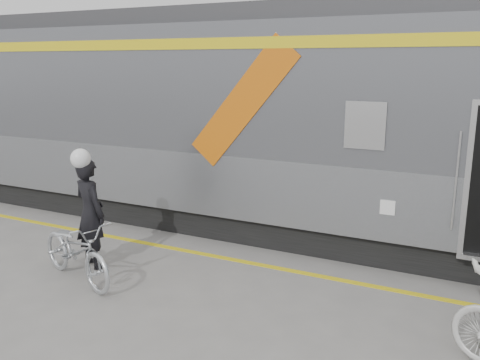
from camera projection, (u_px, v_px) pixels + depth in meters
The scene contains 6 objects.
ground at pixel (225, 336), 5.99m from camera, with size 90.00×90.00×0.00m, color slate.
train at pixel (373, 127), 8.87m from camera, with size 24.00×3.17×4.10m.
safety_strip at pixel (290, 270), 7.87m from camera, with size 24.00×0.12×0.01m, color gold.
man at pixel (90, 213), 7.88m from camera, with size 0.63×0.41×1.73m, color black.
bicycle_left at pixel (76, 250), 7.41m from camera, with size 0.63×1.81×0.95m, color #B9BDC1.
helmet_man at pixel (86, 149), 7.65m from camera, with size 0.30×0.30×0.30m, color white.
Camera 1 is at (2.55, -4.78, 3.17)m, focal length 38.00 mm.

